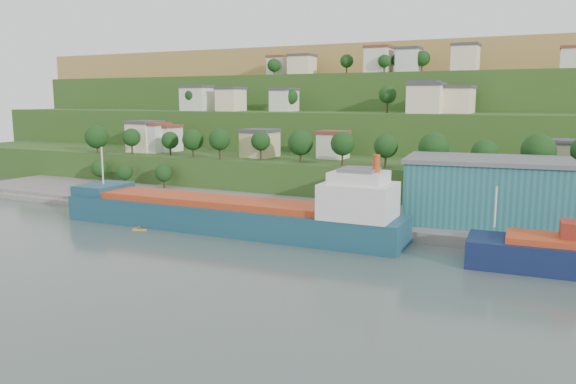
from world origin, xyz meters
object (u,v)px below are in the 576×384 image
Objects in this scene: cargo_ship_near at (235,217)px; caravan at (82,191)px; warehouse at (487,190)px; kayak_orange at (139,228)px.

cargo_ship_near is 13.65× the size of caravan.
cargo_ship_near is at bearing -3.51° from caravan.
warehouse reaches higher than kayak_orange.
kayak_orange is (-63.02, -28.69, -8.21)m from warehouse.
caravan reaches higher than kayak_orange.
warehouse is at bearing 14.50° from caravan.
caravan is 40.94m from kayak_orange.
caravan is (-98.93, -9.15, -5.99)m from warehouse.
warehouse reaches higher than caravan.
caravan is (-54.31, 12.27, -0.54)m from cargo_ship_near.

